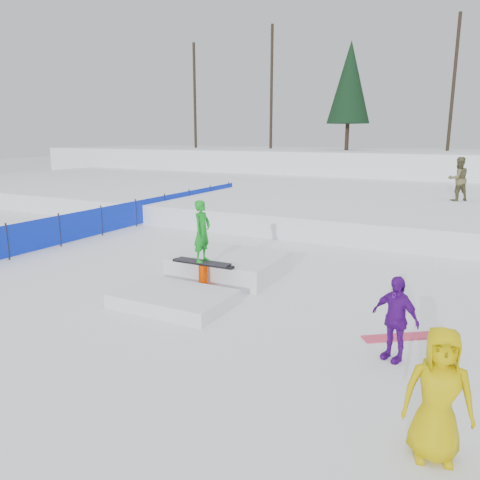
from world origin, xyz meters
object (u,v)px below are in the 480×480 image
at_px(walker_olive, 458,179).
at_px(jib_rail_feature, 215,271).
at_px(spectator_purple, 395,318).
at_px(spectator_yellow, 438,394).
at_px(safety_fence, 136,213).

relative_size(walker_olive, jib_rail_feature, 0.42).
relative_size(spectator_purple, spectator_yellow, 0.90).
bearing_deg(jib_rail_feature, safety_fence, 143.25).
xyz_separation_m(safety_fence, spectator_purple, (11.00, -6.95, 0.15)).
bearing_deg(walker_olive, safety_fence, -0.98).
height_order(safety_fence, jib_rail_feature, jib_rail_feature).
distance_m(spectator_purple, jib_rail_feature, 5.08).
bearing_deg(jib_rail_feature, spectator_yellow, -39.08).
bearing_deg(safety_fence, spectator_purple, -32.28).
bearing_deg(spectator_yellow, walker_olive, 78.98).
bearing_deg(spectator_purple, jib_rail_feature, 178.38).
relative_size(spectator_yellow, jib_rail_feature, 0.35).
bearing_deg(safety_fence, jib_rail_feature, -36.75).
distance_m(safety_fence, walker_olive, 13.54).
bearing_deg(spectator_purple, walker_olive, 113.19).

